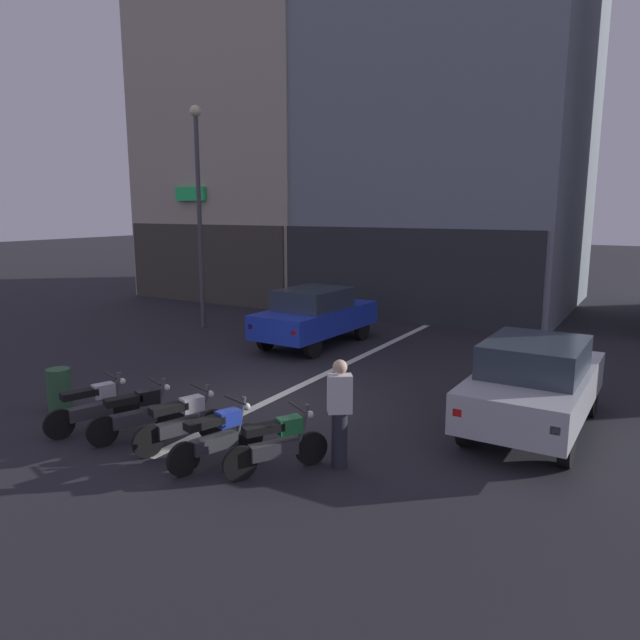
{
  "coord_description": "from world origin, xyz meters",
  "views": [
    {
      "loc": [
        6.71,
        -9.12,
        3.86
      ],
      "look_at": [
        0.16,
        2.0,
        1.4
      ],
      "focal_mm": 33.11,
      "sensor_mm": 36.0,
      "label": 1
    }
  ],
  "objects": [
    {
      "name": "ground_plane",
      "position": [
        0.0,
        0.0,
        0.0
      ],
      "size": [
        120.0,
        120.0,
        0.0
      ],
      "primitive_type": "plane",
      "color": "#232328"
    },
    {
      "name": "lane_centre_line",
      "position": [
        0.0,
        6.0,
        0.0
      ],
      "size": [
        0.2,
        18.0,
        0.01
      ],
      "primitive_type": "cube",
      "color": "silver",
      "rests_on": "ground"
    },
    {
      "name": "building_corner_left",
      "position": [
        -9.65,
        14.29,
        8.68
      ],
      "size": [
        8.2,
        10.14,
        17.39
      ],
      "color": "#B2A893",
      "rests_on": "ground"
    },
    {
      "name": "building_mid_block",
      "position": [
        -0.99,
        14.28,
        6.64
      ],
      "size": [
        9.55,
        9.88,
        13.31
      ],
      "color": "gray",
      "rests_on": "ground"
    },
    {
      "name": "car_blue_crossing_near",
      "position": [
        -1.75,
        4.96,
        0.89
      ],
      "size": [
        1.96,
        4.18,
        1.64
      ],
      "color": "black",
      "rests_on": "ground"
    },
    {
      "name": "car_silver_parked_kerbside",
      "position": [
        4.92,
        1.27,
        0.89
      ],
      "size": [
        1.84,
        4.13,
        1.64
      ],
      "color": "black",
      "rests_on": "ground"
    },
    {
      "name": "car_white_down_street",
      "position": [
        0.94,
        11.57,
        0.89
      ],
      "size": [
        1.86,
        4.14,
        1.64
      ],
      "color": "black",
      "rests_on": "ground"
    },
    {
      "name": "street_lamp",
      "position": [
        -6.26,
        5.34,
        4.23
      ],
      "size": [
        0.36,
        0.36,
        6.97
      ],
      "color": "#47474C",
      "rests_on": "ground"
    },
    {
      "name": "motorcycle_silver_row_leftmost",
      "position": [
        -1.68,
        -2.66,
        0.46
      ],
      "size": [
        0.69,
        1.6,
        0.98
      ],
      "color": "black",
      "rests_on": "ground"
    },
    {
      "name": "motorcycle_black_row_left_mid",
      "position": [
        -0.76,
        -2.52,
        0.46
      ],
      "size": [
        0.76,
        1.56,
        0.98
      ],
      "color": "black",
      "rests_on": "ground"
    },
    {
      "name": "motorcycle_white_row_centre",
      "position": [
        0.17,
        -2.43,
        0.46
      ],
      "size": [
        0.69,
        1.6,
        0.98
      ],
      "color": "black",
      "rests_on": "ground"
    },
    {
      "name": "motorcycle_blue_row_right_mid",
      "position": [
        1.09,
        -2.63,
        0.46
      ],
      "size": [
        0.66,
        1.61,
        0.98
      ],
      "color": "black",
      "rests_on": "ground"
    },
    {
      "name": "motorcycle_green_row_rightmost",
      "position": [
        2.02,
        -2.39,
        0.46
      ],
      "size": [
        0.93,
        1.46,
        0.98
      ],
      "color": "black",
      "rests_on": "ground"
    },
    {
      "name": "person_by_motorcycles",
      "position": [
        2.72,
        -1.76,
        0.86
      ],
      "size": [
        0.42,
        0.39,
        1.67
      ],
      "color": "#23232D",
      "rests_on": "ground"
    },
    {
      "name": "trash_bin",
      "position": [
        -3.08,
        -2.33,
        0.42
      ],
      "size": [
        0.44,
        0.44,
        0.85
      ],
      "primitive_type": "cylinder",
      "color": "#2D5938",
      "rests_on": "ground"
    }
  ]
}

